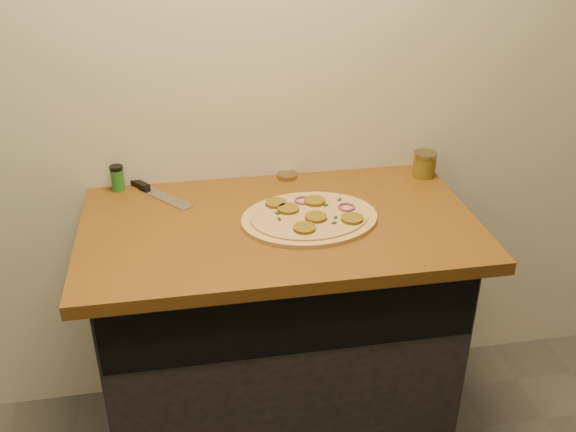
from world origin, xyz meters
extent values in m
cube|color=beige|center=(0.00, 1.75, 1.35)|extent=(4.00, 0.02, 2.70)
cube|color=black|center=(0.00, 1.45, 0.43)|extent=(1.10, 0.60, 0.86)
cube|color=brown|center=(0.00, 1.42, 0.88)|extent=(1.20, 0.70, 0.04)
cylinder|color=tan|center=(0.09, 1.40, 0.91)|extent=(0.44, 0.44, 0.01)
cylinder|color=beige|center=(0.09, 1.40, 0.92)|extent=(0.39, 0.39, 0.01)
cylinder|color=brown|center=(0.03, 1.44, 0.92)|extent=(0.07, 0.07, 0.01)
cylinder|color=brown|center=(0.12, 1.48, 0.92)|extent=(0.07, 0.07, 0.01)
cylinder|color=brown|center=(0.00, 1.49, 0.92)|extent=(0.07, 0.07, 0.01)
cylinder|color=brown|center=(0.06, 1.32, 0.92)|extent=(0.07, 0.07, 0.01)
cylinder|color=brown|center=(0.21, 1.35, 0.92)|extent=(0.07, 0.07, 0.01)
cylinder|color=brown|center=(0.11, 1.38, 0.92)|extent=(0.07, 0.07, 0.01)
torus|color=#7A2D74|center=(0.09, 1.50, 0.92)|extent=(0.06, 0.06, 0.01)
torus|color=#7A2D74|center=(0.21, 1.43, 0.92)|extent=(0.06, 0.06, 0.01)
cube|color=black|center=(0.15, 1.46, 0.92)|extent=(0.02, 0.01, 0.00)
cube|color=black|center=(0.08, 1.31, 0.92)|extent=(0.02, 0.02, 0.00)
cube|color=black|center=(0.00, 1.43, 0.92)|extent=(0.02, 0.02, 0.00)
cube|color=black|center=(0.04, 1.31, 0.92)|extent=(0.02, 0.02, 0.00)
cube|color=black|center=(0.17, 1.37, 0.92)|extent=(0.01, 0.02, 0.00)
cube|color=black|center=(0.21, 1.49, 0.92)|extent=(0.02, 0.02, 0.00)
cube|color=black|center=(0.00, 1.39, 0.92)|extent=(0.01, 0.02, 0.00)
cube|color=black|center=(0.03, 1.47, 0.92)|extent=(0.01, 0.02, 0.00)
cube|color=black|center=(0.09, 1.36, 0.92)|extent=(0.02, 0.01, 0.00)
cube|color=black|center=(0.15, 1.34, 0.92)|extent=(0.02, 0.02, 0.00)
cube|color=#B7BAC1|center=(-0.34, 1.63, 0.90)|extent=(0.18, 0.20, 0.01)
cube|color=black|center=(-0.44, 1.75, 0.91)|extent=(0.10, 0.11, 0.02)
cylinder|color=#917D54|center=(0.08, 1.72, 0.91)|extent=(0.09, 0.09, 0.02)
cylinder|color=maroon|center=(0.55, 1.65, 0.94)|extent=(0.08, 0.08, 0.07)
cylinder|color=#917D54|center=(0.55, 1.65, 0.98)|extent=(0.08, 0.08, 0.01)
cylinder|color=#226820|center=(-0.49, 1.72, 0.94)|extent=(0.04, 0.04, 0.07)
cylinder|color=black|center=(-0.49, 1.72, 0.98)|extent=(0.04, 0.04, 0.01)
cylinder|color=white|center=(0.13, 1.47, 0.90)|extent=(0.20, 0.20, 0.00)
camera|label=1|loc=(-0.27, -0.27, 1.84)|focal=40.00mm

